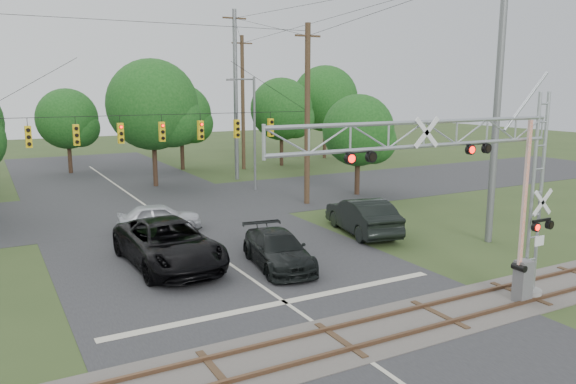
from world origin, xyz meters
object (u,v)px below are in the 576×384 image
crossing_gantry (472,181)px  car_dark (278,250)px  pickup_black (169,244)px  streetlight (252,128)px  sedan_silver (159,217)px  traffic_signal_span (177,122)px

crossing_gantry → car_dark: 9.05m
crossing_gantry → car_dark: size_ratio=2.18×
crossing_gantry → pickup_black: bearing=125.5°
car_dark → streetlight: (6.86, 17.03, 3.89)m
crossing_gantry → sedan_silver: 17.47m
crossing_gantry → streetlight: size_ratio=1.36×
traffic_signal_span → car_dark: bearing=-85.7°
streetlight → pickup_black: bearing=-126.6°
sedan_silver → car_dark: bearing=-153.7°
car_dark → streetlight: bearing=77.2°
car_dark → sedan_silver: car_dark is taller
crossing_gantry → streetlight: (3.78, 24.62, 0.04)m
traffic_signal_span → streetlight: (7.68, 6.26, -0.98)m
car_dark → sedan_silver: bearing=116.9°
traffic_signal_span → pickup_black: traffic_signal_span is taller
pickup_black → streetlight: size_ratio=0.85×
pickup_black → car_dark: size_ratio=1.37×
crossing_gantry → sedan_silver: (-5.78, 16.03, -3.85)m
traffic_signal_span → sedan_silver: bearing=-129.0°
pickup_black → sedan_silver: size_ratio=1.62×
pickup_black → car_dark: 4.68m
sedan_silver → streetlight: streetlight is taller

